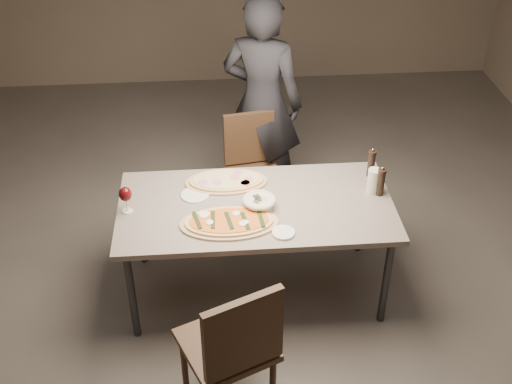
{
  "coord_description": "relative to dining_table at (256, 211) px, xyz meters",
  "views": [
    {
      "loc": [
        -0.27,
        -3.36,
        3.23
      ],
      "look_at": [
        0.0,
        0.0,
        0.85
      ],
      "focal_mm": 45.0,
      "sensor_mm": 36.0,
      "label": 1
    }
  ],
  "objects": [
    {
      "name": "diner",
      "position": [
        0.14,
        1.16,
        0.19
      ],
      "size": [
        0.76,
        0.64,
        1.77
      ],
      "primitive_type": "imported",
      "rotation": [
        0.0,
        0.0,
        2.74
      ],
      "color": "black",
      "rests_on": "ground"
    },
    {
      "name": "wine_glass",
      "position": [
        -0.83,
        -0.01,
        0.19
      ],
      "size": [
        0.08,
        0.08,
        0.19
      ],
      "rotation": [
        0.0,
        0.0,
        -0.01
      ],
      "color": "silver",
      "rests_on": "dining_table"
    },
    {
      "name": "pepper_mill_right",
      "position": [
        0.82,
        0.28,
        0.16
      ],
      "size": [
        0.06,
        0.06,
        0.22
      ],
      "rotation": [
        0.0,
        0.0,
        0.31
      ],
      "color": "black",
      "rests_on": "dining_table"
    },
    {
      "name": "chair_far",
      "position": [
        0.04,
        0.89,
        -0.2
      ],
      "size": [
        0.48,
        0.48,
        0.89
      ],
      "rotation": [
        0.0,
        0.0,
        3.3
      ],
      "color": "#422C1B",
      "rests_on": "ground"
    },
    {
      "name": "zucchini_pizza",
      "position": [
        -0.19,
        -0.19,
        0.07
      ],
      "size": [
        0.62,
        0.34,
        0.05
      ],
      "rotation": [
        0.0,
        0.0,
        0.24
      ],
      "color": "tan",
      "rests_on": "dining_table"
    },
    {
      "name": "side_plate",
      "position": [
        -0.4,
        0.13,
        0.06
      ],
      "size": [
        0.19,
        0.19,
        0.01
      ],
      "rotation": [
        0.0,
        0.0,
        -0.37
      ],
      "color": "white",
      "rests_on": "dining_table"
    },
    {
      "name": "dining_table",
      "position": [
        0.0,
        0.0,
        0.0
      ],
      "size": [
        1.8,
        0.9,
        0.75
      ],
      "color": "gray",
      "rests_on": "ground"
    },
    {
      "name": "chair_near",
      "position": [
        -0.2,
        -1.01,
        -0.13
      ],
      "size": [
        0.62,
        0.62,
        1.0
      ],
      "rotation": [
        0.0,
        0.0,
        0.41
      ],
      "color": "#422C1B",
      "rests_on": "ground"
    },
    {
      "name": "bread_basket",
      "position": [
        0.02,
        -0.04,
        0.1
      ],
      "size": [
        0.22,
        0.22,
        0.08
      ],
      "rotation": [
        0.0,
        0.0,
        -0.14
      ],
      "color": "beige",
      "rests_on": "dining_table"
    },
    {
      "name": "ham_pizza",
      "position": [
        -0.18,
        0.26,
        0.07
      ],
      "size": [
        0.56,
        0.31,
        0.04
      ],
      "rotation": [
        0.0,
        0.0,
        0.0
      ],
      "color": "tan",
      "rests_on": "dining_table"
    },
    {
      "name": "oil_dish",
      "position": [
        0.14,
        -0.32,
        0.07
      ],
      "size": [
        0.14,
        0.14,
        0.02
      ],
      "rotation": [
        0.0,
        0.0,
        -0.18
      ],
      "color": "white",
      "rests_on": "dining_table"
    },
    {
      "name": "room",
      "position": [
        0.0,
        0.0,
        0.71
      ],
      "size": [
        7.0,
        7.0,
        7.0
      ],
      "color": "#5A534D",
      "rests_on": "ground"
    },
    {
      "name": "carafe",
      "position": [
        0.79,
        0.08,
        0.15
      ],
      "size": [
        0.08,
        0.08,
        0.18
      ],
      "rotation": [
        0.0,
        0.0,
        -0.07
      ],
      "color": "silver",
      "rests_on": "dining_table"
    },
    {
      "name": "pepper_mill_left",
      "position": [
        0.83,
        0.05,
        0.16
      ],
      "size": [
        0.06,
        0.06,
        0.22
      ],
      "rotation": [
        0.0,
        0.0,
        0.09
      ],
      "color": "black",
      "rests_on": "dining_table"
    }
  ]
}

